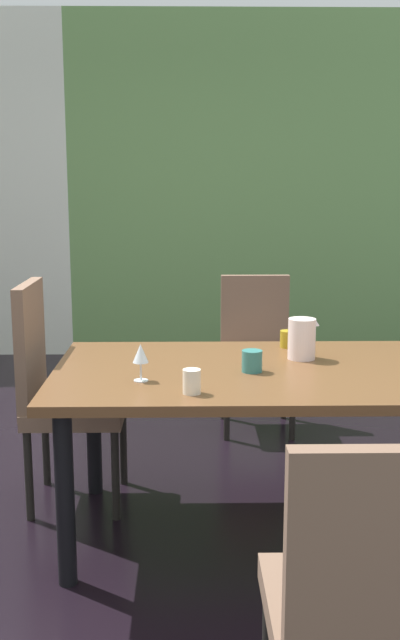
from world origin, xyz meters
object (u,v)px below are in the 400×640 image
Objects in this scene: dining_table at (287,385)px; chair_head_far at (256,343)px; pitcher_near_shelf at (302,338)px; chair_head_near at (367,601)px; chair_left_far at (57,386)px; cup_rear at (192,382)px; cup_north at (288,339)px; cup_near_window at (252,361)px; wine_glass_center at (142,355)px.

dining_table is 2.11× the size of chair_head_far.
chair_head_far is at bearing 93.85° from pitcher_near_shelf.
chair_head_near reaches higher than chair_head_far.
chair_head_near is 1.94m from chair_left_far.
chair_head_far reaches higher than cup_rear.
chair_head_near is at bearing -90.07° from dining_table.
pitcher_near_shelf is at bearing -81.98° from cup_north.
pitcher_near_shelf is (0.23, 0.21, 0.05)m from cup_near_window.
chair_head_near is 1.34m from cup_near_window.
wine_glass_center is 1.87× the size of cup_north.
dining_table is 10.77× the size of pitcher_near_shelf.
cup_near_window is at bearing 50.60° from cup_rear.
cup_rear is at bearing -129.40° from cup_near_window.
chair_left_far is 1.13m from pitcher_near_shelf.
dining_table is 0.24m from pitcher_near_shelf.
chair_head_far is (0.00, 2.72, -0.01)m from chair_head_near.
dining_table is at bearing 18.99° from cup_near_window.
cup_near_window is at bearing 67.47° from chair_left_far.
chair_left_far reaches higher than cup_north.
pitcher_near_shelf reaches higher than wine_glass_center.
cup_north reaches higher than dining_table.
chair_left_far is (-1.01, 0.30, -0.09)m from dining_table.
chair_head_far reaches higher than dining_table.
cup_north is (0.20, 0.43, -0.01)m from cup_near_window.
cup_north is (0.64, 0.56, -0.06)m from wine_glass_center.
chair_left_far is 11.46× the size of cup_rear.
chair_head_far reaches higher than cup_near_window.
chair_head_near reaches higher than wine_glass_center.
chair_left_far is 1.08m from cup_north.
chair_head_far is 1.23m from pitcher_near_shelf.
chair_head_far is 1.67m from wine_glass_center.
chair_head_near is 2.72m from chair_head_far.
cup_near_window is (-0.15, 1.31, 0.24)m from chair_head_near.
cup_near_window is 0.49× the size of pitcher_near_shelf.
cup_north is 0.44× the size of pitcher_near_shelf.
chair_head_near is 5.30× the size of pitcher_near_shelf.
dining_table is 13.17× the size of wine_glass_center.
chair_head_near is (-0.00, -1.36, -0.12)m from dining_table.
wine_glass_center is at bearing 116.40° from chair_head_near.
cup_north is at bearing 88.25° from chair_head_near.
chair_head_far is 1.44m from cup_near_window.
wine_glass_center is 0.75m from pitcher_near_shelf.
pitcher_near_shelf is (0.08, 1.52, 0.28)m from chair_head_near.
dining_table is at bearing 41.42° from cup_rear.
chair_left_far is 0.92m from cup_rear.
chair_head_far is 0.88× the size of chair_left_far.
pitcher_near_shelf is at bearing 62.87° from dining_table.
dining_table is 0.20m from cup_near_window.
wine_glass_center is at bearing -163.55° from cup_near_window.
cup_rear is (0.19, -0.17, -0.06)m from wine_glass_center.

